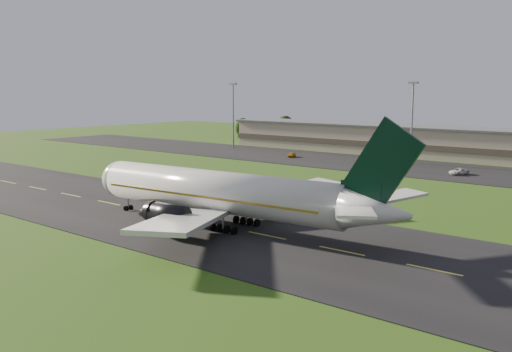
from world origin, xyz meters
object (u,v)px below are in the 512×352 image
Objects in this scene: service_vehicle_c at (459,171)px; service_vehicle_b at (371,161)px; airliner at (222,193)px; terminal at (441,143)px; light_mast_west at (233,108)px; light_mast_centre at (412,113)px; service_vehicle_a at (292,155)px.

service_vehicle_b is at bearing -173.77° from service_vehicle_c.
airliner reaches higher than service_vehicle_c.
terminal reaches higher than service_vehicle_b.
airliner is 0.35× the size of terminal.
airliner is 68.12m from service_vehicle_c.
airliner is 2.52× the size of light_mast_west.
terminal is at bearing 89.84° from airliner.
light_mast_centre reaches higher than service_vehicle_b.
service_vehicle_a is at bearing -141.11° from terminal.
airliner is 80.87m from light_mast_centre.
service_vehicle_b is at bearing -16.61° from service_vehicle_a.
light_mast_west is at bearing 142.84° from service_vehicle_a.
terminal is 29.45× the size of service_vehicle_c.
airliner is at bearing -83.37° from light_mast_centre.
light_mast_west is at bearing -165.24° from terminal.
terminal is 7.13× the size of light_mast_centre.
light_mast_west is 4.13× the size of service_vehicle_c.
service_vehicle_a is 0.75× the size of service_vehicle_c.
service_vehicle_b is (-16.13, 71.89, -3.81)m from airliner.
airliner is 73.78m from service_vehicle_b.
light_mast_centre is at bearing -94.95° from terminal.
service_vehicle_b is at bearing -108.81° from terminal.
airliner reaches higher than service_vehicle_b.
terminal is at bearing 14.76° from light_mast_west.
service_vehicle_a is (-31.62, -25.51, -3.27)m from terminal.
airliner is 2.52× the size of light_mast_centre.
service_vehicle_b is at bearing -130.44° from light_mast_centre.
airliner is at bearing -79.80° from service_vehicle_c.
light_mast_centre is 24.02m from service_vehicle_c.
terminal is (-7.88, 96.11, -0.67)m from airliner.
service_vehicle_a is at bearing -162.85° from light_mast_centre.
light_mast_centre is (-9.29, 79.93, 8.08)m from airliner.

